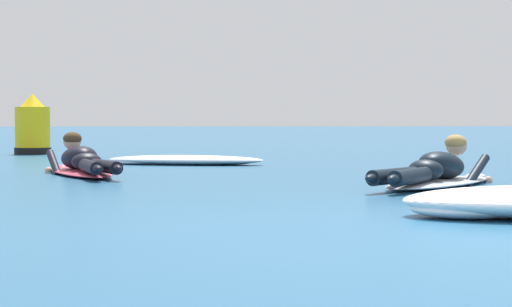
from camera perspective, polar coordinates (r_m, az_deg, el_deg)
name	(u,v)px	position (r m, az deg, el deg)	size (l,w,h in m)	color
ground_plane	(280,161)	(15.98, 1.33, -0.40)	(120.00, 120.00, 0.00)	#235B84
surfer_near	(436,173)	(10.19, 9.76, -1.03)	(1.83, 2.35, 0.55)	silver
surfer_far	(82,164)	(12.07, -9.44, -0.54)	(1.17, 2.60, 0.53)	#E54C66
whitewater_mid_left	(186,160)	(14.69, -3.83, -0.37)	(2.33, 1.27, 0.14)	white
channel_marker_buoy	(33,130)	(19.26, -12.04, 1.27)	(0.66, 0.66, 1.09)	yellow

